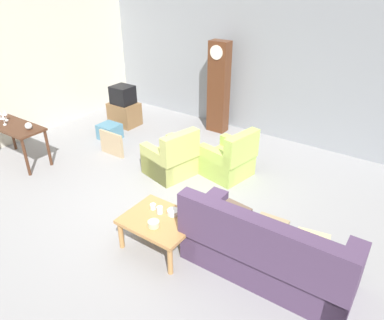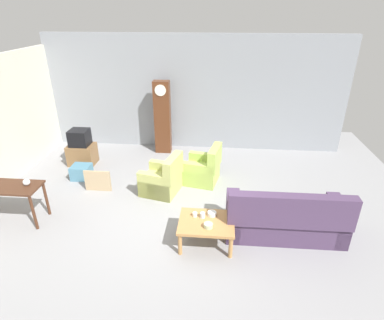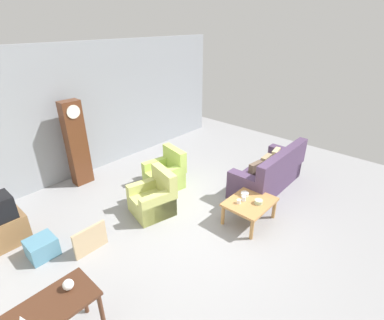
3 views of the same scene
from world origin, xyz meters
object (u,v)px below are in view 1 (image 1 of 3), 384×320
Objects in this scene: armchair_olive_near at (171,160)px; glass_dome_cloche at (28,126)px; tv_stand_cabinet at (125,114)px; bowl_shallow_green at (154,224)px; grandfather_clock at (219,88)px; armchair_olive_far at (229,161)px; wine_glass_mid at (5,114)px; couch_floral at (266,252)px; cup_blue_rimmed at (160,210)px; cup_white_porcelain at (153,207)px; storage_box_blue at (110,132)px; framed_picture_leaning at (112,144)px; tv_crt at (123,95)px; wine_glass_short at (3,118)px; coffee_table_wood at (160,223)px; console_table_dark at (15,131)px; bowl_white_stacked at (173,212)px; wine_glass_tall at (0,114)px.

armchair_olive_near reaches higher than glass_dome_cloche.
glass_dome_cloche is at bearing -89.08° from tv_stand_cabinet.
grandfather_clock is at bearing 110.01° from bowl_shallow_green.
armchair_olive_far is 4.39m from wine_glass_mid.
cup_blue_rimmed is at bearing -170.92° from couch_floral.
armchair_olive_near is at bearing 119.55° from cup_white_porcelain.
framed_picture_leaning is at bearing -40.62° from storage_box_blue.
tv_crt is 2.19× the size of wine_glass_short.
coffee_table_wood is 4.00m from wine_glass_short.
glass_dome_cloche is 0.61× the size of wine_glass_mid.
wine_glass_short is (-3.96, 0.25, 0.52)m from coffee_table_wood.
wine_glass_short is (-4.00, 0.41, 0.41)m from bowl_shallow_green.
wine_glass_mid reaches higher than console_table_dark.
wine_glass_mid reaches higher than bowl_white_stacked.
storage_box_blue is at bearing 167.50° from armchair_olive_near.
armchair_olive_far is 2.22m from coffee_table_wood.
cup_white_porcelain is (3.20, -0.28, -0.33)m from glass_dome_cloche.
glass_dome_cloche reaches higher than bowl_white_stacked.
couch_floral is 2.45m from armchair_olive_far.
armchair_olive_far reaches higher than cup_white_porcelain.
glass_dome_cloche is (-0.25, -1.69, 0.67)m from storage_box_blue.
tv_crt is at bearing 139.62° from cup_white_porcelain.
couch_floral is at bearing 20.11° from bowl_shallow_green.
wine_glass_mid reaches higher than storage_box_blue.
coffee_table_wood is at bearing -115.91° from bowl_white_stacked.
armchair_olive_near is (-2.47, 1.29, -0.05)m from couch_floral.
cup_blue_rimmed is at bearing -39.42° from tv_stand_cabinet.
tv_stand_cabinet is 8.32× the size of cup_white_porcelain.
cup_white_porcelain reaches higher than tv_stand_cabinet.
wine_glass_tall reaches higher than armchair_olive_far.
coffee_table_wood is at bearing 103.34° from bowl_shallow_green.
bowl_shallow_green reaches higher than storage_box_blue.
framed_picture_leaning is 2.22m from wine_glass_tall.
bowl_shallow_green is at bearing -98.37° from bowl_white_stacked.
bowl_shallow_green is at bearing -41.07° from tv_crt.
framed_picture_leaning is 2.04m from wine_glass_short.
console_table_dark is (-3.64, -1.87, 0.35)m from armchair_olive_far.
wine_glass_short reaches higher than armchair_olive_far.
storage_box_blue is 5.46× the size of cup_white_porcelain.
coffee_table_wood is 4.51m from tv_crt.
bowl_shallow_green is at bearing -33.78° from framed_picture_leaning.
glass_dome_cloche is at bearing -119.73° from grandfather_clock.
console_table_dark reaches higher than storage_box_blue.
armchair_olive_near is 1.83m from cup_blue_rimmed.
wine_glass_short is (-1.41, -1.32, 0.67)m from framed_picture_leaning.
wine_glass_tall is (-0.85, -2.51, 0.62)m from tv_stand_cabinet.
bowl_white_stacked is 1.02× the size of bowl_shallow_green.
storage_box_blue is 2.10m from wine_glass_mid.
cup_white_porcelain is at bearing 171.33° from cup_blue_rimmed.
couch_floral reaches higher than cup_blue_rimmed.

